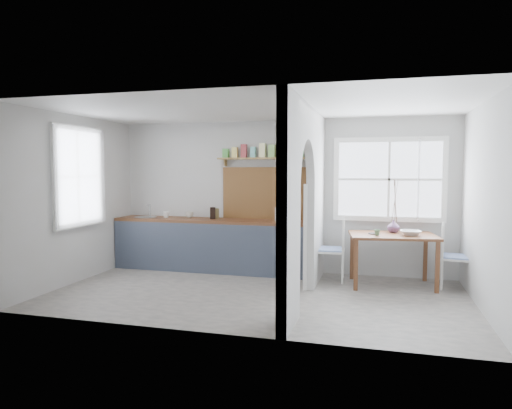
% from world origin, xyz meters
% --- Properties ---
extents(floor, '(5.80, 3.20, 0.01)m').
position_xyz_m(floor, '(0.00, 0.00, 0.00)').
color(floor, gray).
rests_on(floor, ground).
extents(ceiling, '(5.80, 3.20, 0.01)m').
position_xyz_m(ceiling, '(0.00, 0.00, 2.60)').
color(ceiling, silver).
rests_on(ceiling, walls).
extents(walls, '(5.81, 3.21, 2.60)m').
position_xyz_m(walls, '(0.00, 0.00, 1.30)').
color(walls, silver).
rests_on(walls, floor).
extents(partition, '(0.12, 3.20, 2.60)m').
position_xyz_m(partition, '(0.70, 0.06, 1.45)').
color(partition, silver).
rests_on(partition, floor).
extents(kitchen_window, '(0.10, 1.16, 1.50)m').
position_xyz_m(kitchen_window, '(-2.87, 0.00, 1.65)').
color(kitchen_window, white).
rests_on(kitchen_window, walls).
extents(nook_window, '(1.76, 0.10, 1.30)m').
position_xyz_m(nook_window, '(1.80, 1.56, 1.60)').
color(nook_window, white).
rests_on(nook_window, walls).
extents(counter, '(3.50, 0.60, 0.90)m').
position_xyz_m(counter, '(-1.13, 1.33, 0.46)').
color(counter, brown).
rests_on(counter, floor).
extents(sink, '(0.40, 0.40, 0.02)m').
position_xyz_m(sink, '(-2.43, 1.30, 0.89)').
color(sink, silver).
rests_on(sink, counter).
extents(backsplash, '(1.65, 0.03, 0.90)m').
position_xyz_m(backsplash, '(-0.20, 1.58, 1.35)').
color(backsplash, brown).
rests_on(backsplash, walls).
extents(shelf, '(1.75, 0.20, 0.21)m').
position_xyz_m(shelf, '(-0.21, 1.49, 2.01)').
color(shelf, '#A4844E').
rests_on(shelf, walls).
extents(pendant_lamp, '(0.26, 0.26, 0.16)m').
position_xyz_m(pendant_lamp, '(0.15, 1.15, 1.88)').
color(pendant_lamp, beige).
rests_on(pendant_lamp, ceiling).
extents(utensil_rail, '(0.02, 0.50, 0.02)m').
position_xyz_m(utensil_rail, '(0.61, 0.90, 1.45)').
color(utensil_rail, silver).
rests_on(utensil_rail, partition).
extents(dining_table, '(1.36, 1.00, 0.78)m').
position_xyz_m(dining_table, '(1.86, 1.02, 0.39)').
color(dining_table, brown).
rests_on(dining_table, floor).
extents(chair_left, '(0.48, 0.48, 1.00)m').
position_xyz_m(chair_left, '(0.91, 1.11, 0.50)').
color(chair_left, white).
rests_on(chair_left, floor).
extents(chair_right, '(0.49, 0.49, 0.96)m').
position_xyz_m(chair_right, '(2.78, 1.09, 0.48)').
color(chair_right, white).
rests_on(chair_right, floor).
extents(kettle, '(0.28, 0.25, 0.27)m').
position_xyz_m(kettle, '(0.06, 1.33, 1.03)').
color(kettle, white).
rests_on(kettle, counter).
extents(mug_a, '(0.13, 0.13, 0.11)m').
position_xyz_m(mug_a, '(-2.01, 1.29, 0.95)').
color(mug_a, white).
rests_on(mug_a, counter).
extents(mug_b, '(0.15, 0.15, 0.11)m').
position_xyz_m(mug_b, '(-1.62, 1.43, 0.95)').
color(mug_b, silver).
rests_on(mug_b, counter).
extents(knife_block, '(0.13, 0.15, 0.20)m').
position_xyz_m(knife_block, '(-1.15, 1.35, 1.00)').
color(knife_block, black).
rests_on(knife_block, counter).
extents(jar, '(0.15, 0.15, 0.18)m').
position_xyz_m(jar, '(-1.11, 1.41, 0.99)').
color(jar, olive).
rests_on(jar, counter).
extents(towel_magenta, '(0.02, 0.03, 0.58)m').
position_xyz_m(towel_magenta, '(0.58, 0.99, 0.28)').
color(towel_magenta, '#A41149').
rests_on(towel_magenta, counter).
extents(towel_orange, '(0.02, 0.03, 0.50)m').
position_xyz_m(towel_orange, '(0.58, 0.95, 0.25)').
color(towel_orange, '#BC8329').
rests_on(towel_orange, counter).
extents(bowl, '(0.32, 0.32, 0.07)m').
position_xyz_m(bowl, '(2.11, 0.96, 0.82)').
color(bowl, white).
rests_on(bowl, dining_table).
extents(table_cup, '(0.12, 0.12, 0.08)m').
position_xyz_m(table_cup, '(1.63, 0.84, 0.83)').
color(table_cup, '#5D8960').
rests_on(table_cup, dining_table).
extents(plate, '(0.21, 0.21, 0.01)m').
position_xyz_m(plate, '(1.59, 0.97, 0.79)').
color(plate, black).
rests_on(plate, dining_table).
extents(vase, '(0.25, 0.25, 0.20)m').
position_xyz_m(vase, '(1.88, 1.22, 0.88)').
color(vase, '#5F3D63').
rests_on(vase, dining_table).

